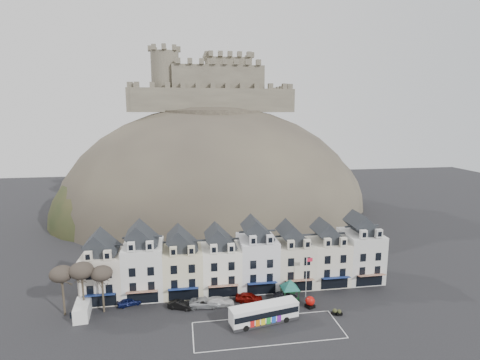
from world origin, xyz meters
name	(u,v)px	position (x,y,z in m)	size (l,w,h in m)	color
ground	(256,336)	(0.00, 0.00, 0.00)	(300.00, 300.00, 0.00)	black
coach_bay_markings	(268,330)	(2.00, 1.25, 0.00)	(22.00, 7.50, 0.01)	silver
townhouse_terrace	(240,259)	(0.15, 15.97, 5.30)	(54.40, 9.35, 11.80)	silver
castle_hill	(217,212)	(1.25, 68.95, 0.11)	(100.00, 76.00, 68.00)	#3A332C
castle	(212,86)	(0.51, 75.93, 40.19)	(50.20, 22.20, 22.00)	brown
tree_left_far	(61,274)	(-29.00, 10.50, 6.90)	(3.61, 3.61, 8.24)	#352D21
tree_left_mid	(81,271)	(-26.00, 10.50, 7.24)	(3.78, 3.78, 8.64)	#352D21
tree_left_near	(102,274)	(-23.00, 10.50, 6.55)	(3.43, 3.43, 7.84)	#352D21
bus	(264,312)	(1.92, 3.31, 1.68)	(11.05, 4.59, 3.04)	#262628
bus_shelter	(290,284)	(7.84, 9.50, 2.91)	(5.91, 5.91, 3.75)	black
red_buoy	(310,302)	(10.45, 6.57, 0.98)	(1.70, 1.70, 1.92)	black
flagpole	(307,274)	(10.97, 10.00, 4.25)	(1.08, 0.11, 7.45)	silver
white_van	(82,310)	(-26.04, 9.50, 1.15)	(2.65, 5.22, 2.30)	white
planter_west	(339,312)	(14.23, 3.50, 0.47)	(0.99, 0.68, 0.97)	black
planter_east	(335,312)	(13.59, 3.75, 0.49)	(1.10, 0.72, 1.02)	black
car_navy	(129,302)	(-19.20, 12.00, 0.66)	(1.57, 3.90, 1.33)	#0C133F
car_black	(180,305)	(-10.80, 9.50, 0.67)	(1.41, 4.05, 1.33)	black
car_silver	(206,303)	(-6.63, 9.50, 0.75)	(2.48, 5.30, 1.50)	#9B9EA2
car_white	(219,302)	(-4.40, 9.50, 0.74)	(2.08, 5.11, 1.48)	silver
car_maroon	(249,297)	(0.80, 10.04, 0.78)	(1.85, 4.60, 1.57)	#650905
car_charcoal	(285,297)	(7.01, 9.50, 0.67)	(1.42, 4.06, 1.34)	black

